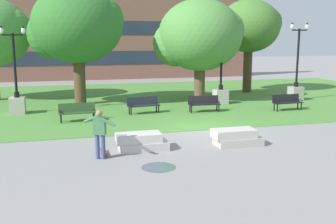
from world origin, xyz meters
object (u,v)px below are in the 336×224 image
(lamp_post_center, at_px, (17,96))
(park_bench_far_right, at_px, (77,111))
(park_bench_near_right, at_px, (143,104))
(lamp_post_left, at_px, (221,87))
(concrete_block_center, at_px, (141,142))
(skateboard, at_px, (104,153))
(person_skateboarder, at_px, (100,131))
(park_bench_far_left, at_px, (287,101))
(concrete_block_left, at_px, (236,138))
(lamp_post_right, at_px, (296,85))
(park_bench_near_left, at_px, (204,103))

(lamp_post_center, bearing_deg, park_bench_far_right, -43.67)
(park_bench_near_right, height_order, lamp_post_center, lamp_post_center)
(park_bench_near_right, distance_m, lamp_post_left, 5.79)
(concrete_block_center, bearing_deg, skateboard, -169.14)
(person_skateboarder, distance_m, lamp_post_center, 10.20)
(park_bench_near_right, relative_size, park_bench_far_right, 1.02)
(lamp_post_center, bearing_deg, lamp_post_left, 1.38)
(skateboard, bearing_deg, park_bench_far_left, 29.27)
(skateboard, relative_size, park_bench_far_left, 0.56)
(park_bench_far_left, bearing_deg, concrete_block_left, -134.05)
(person_skateboarder, bearing_deg, concrete_block_center, 23.79)
(park_bench_far_right, height_order, lamp_post_center, lamp_post_center)
(concrete_block_left, height_order, lamp_post_right, lamp_post_right)
(concrete_block_center, height_order, concrete_block_left, same)
(park_bench_far_left, bearing_deg, lamp_post_right, 50.72)
(concrete_block_center, height_order, person_skateboarder, person_skateboarder)
(park_bench_near_right, xyz_separation_m, lamp_post_left, (5.41, 1.99, 0.58))
(concrete_block_left, height_order, park_bench_near_right, park_bench_near_right)
(person_skateboarder, relative_size, park_bench_far_left, 0.94)
(park_bench_near_left, height_order, lamp_post_center, lamp_post_center)
(concrete_block_left, bearing_deg, park_bench_near_right, 106.16)
(person_skateboarder, distance_m, park_bench_near_right, 8.44)
(person_skateboarder, relative_size, park_bench_far_right, 0.94)
(concrete_block_left, xyz_separation_m, park_bench_near_right, (-2.16, 7.44, 0.23))
(person_skateboarder, relative_size, lamp_post_right, 0.33)
(park_bench_near_right, bearing_deg, park_bench_near_left, -7.34)
(park_bench_far_left, relative_size, lamp_post_center, 0.38)
(lamp_post_center, bearing_deg, skateboard, -67.53)
(park_bench_far_left, bearing_deg, park_bench_near_left, 171.45)
(park_bench_far_left, bearing_deg, person_skateboarder, -149.47)
(skateboard, xyz_separation_m, park_bench_far_right, (-0.68, 6.16, 0.45))
(person_skateboarder, bearing_deg, park_bench_far_left, 30.53)
(skateboard, height_order, park_bench_far_left, park_bench_far_left)
(lamp_post_left, bearing_deg, park_bench_far_left, -48.21)
(lamp_post_left, bearing_deg, lamp_post_center, -178.62)
(skateboard, relative_size, lamp_post_center, 0.21)
(concrete_block_left, distance_m, lamp_post_left, 10.00)
(park_bench_near_left, distance_m, park_bench_far_right, 7.06)
(concrete_block_left, height_order, skateboard, concrete_block_left)
(concrete_block_center, bearing_deg, concrete_block_left, -4.47)
(lamp_post_center, height_order, lamp_post_right, lamp_post_right)
(person_skateboarder, bearing_deg, lamp_post_right, 35.43)
(lamp_post_center, distance_m, lamp_post_left, 12.12)
(concrete_block_left, height_order, park_bench_far_right, park_bench_far_right)
(person_skateboarder, height_order, park_bench_far_left, person_skateboarder)
(person_skateboarder, xyz_separation_m, park_bench_far_right, (-0.52, 6.58, -0.44))
(concrete_block_left, distance_m, person_skateboarder, 5.31)
(lamp_post_right, bearing_deg, lamp_post_center, -178.59)
(concrete_block_left, height_order, park_bench_far_left, park_bench_far_left)
(park_bench_near_left, relative_size, park_bench_far_left, 0.99)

